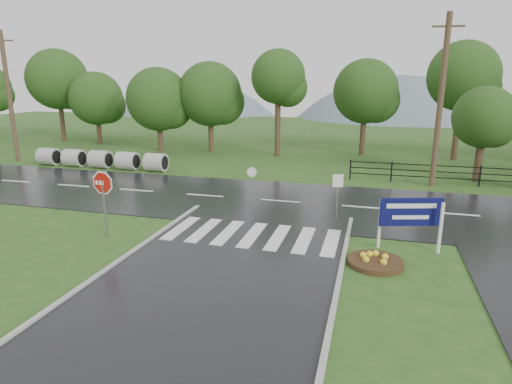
% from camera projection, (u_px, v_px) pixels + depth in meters
% --- Properties ---
extents(ground, '(120.00, 120.00, 0.00)m').
position_uv_depth(ground, '(203.00, 298.00, 11.80)').
color(ground, '#294F1A').
rests_on(ground, ground).
extents(main_road, '(90.00, 8.00, 0.04)m').
position_uv_depth(main_road, '(280.00, 202.00, 21.13)').
color(main_road, black).
rests_on(main_road, ground).
extents(walkway, '(2.20, 11.00, 0.04)m').
position_uv_depth(walkway, '(505.00, 273.00, 13.33)').
color(walkway, '#242426').
rests_on(walkway, ground).
extents(crosswalk, '(6.50, 2.80, 0.02)m').
position_uv_depth(crosswalk, '(253.00, 235.00, 16.45)').
color(crosswalk, silver).
rests_on(crosswalk, ground).
extents(fence_west, '(9.58, 0.08, 1.20)m').
position_uv_depth(fence_west, '(435.00, 172.00, 24.53)').
color(fence_west, black).
rests_on(fence_west, ground).
extents(hills, '(102.00, 48.00, 48.00)m').
position_uv_depth(hills, '(365.00, 205.00, 75.42)').
color(hills, slate).
rests_on(hills, ground).
extents(treeline, '(83.20, 5.20, 10.00)m').
position_uv_depth(treeline, '(330.00, 156.00, 33.92)').
color(treeline, '#1D4014').
rests_on(treeline, ground).
extents(culvert_pipes, '(9.70, 1.20, 1.20)m').
position_uv_depth(culvert_pipes, '(100.00, 159.00, 29.18)').
color(culvert_pipes, '#9E9B93').
rests_on(culvert_pipes, ground).
extents(stop_sign, '(1.21, 0.16, 2.74)m').
position_uv_depth(stop_sign, '(103.00, 189.00, 15.93)').
color(stop_sign, '#939399').
rests_on(stop_sign, ground).
extents(estate_billboard, '(2.12, 0.68, 1.91)m').
position_uv_depth(estate_billboard, '(411.00, 215.00, 14.78)').
color(estate_billboard, silver).
rests_on(estate_billboard, ground).
extents(flower_bed, '(1.78, 1.78, 0.36)m').
position_uv_depth(flower_bed, '(375.00, 261.00, 13.86)').
color(flower_bed, '#332111').
rests_on(flower_bed, ground).
extents(reg_sign_small, '(0.43, 0.15, 2.01)m').
position_uv_depth(reg_sign_small, '(338.00, 188.00, 18.01)').
color(reg_sign_small, '#939399').
rests_on(reg_sign_small, ground).
extents(reg_sign_round, '(0.45, 0.07, 1.95)m').
position_uv_depth(reg_sign_round, '(252.00, 182.00, 19.84)').
color(reg_sign_round, '#939399').
rests_on(reg_sign_round, ground).
extents(utility_pole_west, '(1.62, 0.48, 9.21)m').
position_uv_depth(utility_pole_west, '(9.00, 97.00, 30.53)').
color(utility_pole_west, '#473523').
rests_on(utility_pole_west, ground).
extents(utility_pole_east, '(1.65, 0.31, 9.26)m').
position_uv_depth(utility_pole_east, '(440.00, 102.00, 23.10)').
color(utility_pole_east, '#473523').
rests_on(utility_pole_east, ground).
extents(entrance_tree_left, '(3.54, 3.54, 5.54)m').
position_uv_depth(entrance_tree_left, '(484.00, 118.00, 24.51)').
color(entrance_tree_left, '#3D2B1C').
rests_on(entrance_tree_left, ground).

